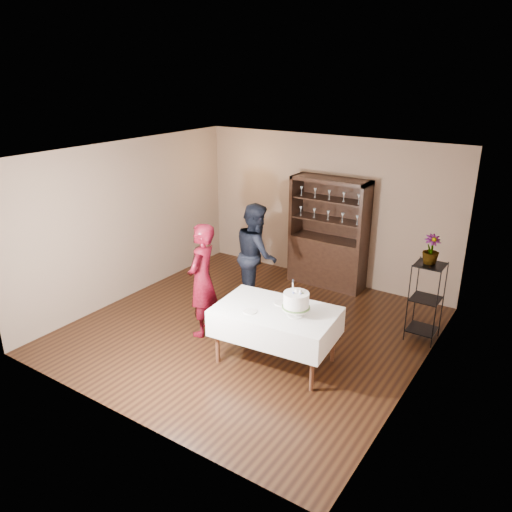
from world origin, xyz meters
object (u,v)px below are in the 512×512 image
object	(u,v)px
cake_table	(276,322)
man	(256,254)
cake	(296,301)
plant_etagere	(426,299)
potted_plant	(431,250)
woman	(202,280)
china_hutch	(328,250)

from	to	relation	value
cake_table	man	distance (m)	1.93
cake_table	cake	xyz separation A→B (m)	(0.31, -0.02, 0.39)
plant_etagere	man	size ratio (longest dim) A/B	0.69
cake_table	potted_plant	world-z (taller)	potted_plant
plant_etagere	cake_table	size ratio (longest dim) A/B	0.71
plant_etagere	cake_table	world-z (taller)	plant_etagere
woman	man	xyz separation A→B (m)	(0.07, 1.34, 0.01)
man	potted_plant	bearing A→B (deg)	-122.85
china_hutch	cake_table	size ratio (longest dim) A/B	1.19
woman	man	distance (m)	1.34
woman	china_hutch	bearing A→B (deg)	151.24
cake	plant_etagere	bearing A→B (deg)	56.21
cake_table	woman	size ratio (longest dim) A/B	0.97
cake	potted_plant	world-z (taller)	potted_plant
cake_table	woman	distance (m)	1.36
cake_table	man	bearing A→B (deg)	131.28
china_hutch	man	bearing A→B (deg)	-116.31
potted_plant	cake_table	bearing A→B (deg)	-129.66
potted_plant	cake	bearing A→B (deg)	-122.96
china_hutch	cake_table	world-z (taller)	china_hutch
cake_table	cake	world-z (taller)	cake
china_hutch	potted_plant	size ratio (longest dim) A/B	4.73
china_hutch	cake_table	bearing A→B (deg)	-78.09
china_hutch	woman	size ratio (longest dim) A/B	1.16
man	cake	world-z (taller)	man
china_hutch	woman	xyz separation A→B (m)	(-0.74, -2.70, 0.20)
plant_etagere	cake	world-z (taller)	cake
cake_table	potted_plant	bearing A→B (deg)	50.34
plant_etagere	potted_plant	size ratio (longest dim) A/B	2.84
plant_etagere	man	distance (m)	2.78
cake_table	woman	xyz separation A→B (m)	(-1.33, 0.10, 0.25)
woman	man	size ratio (longest dim) A/B	0.99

